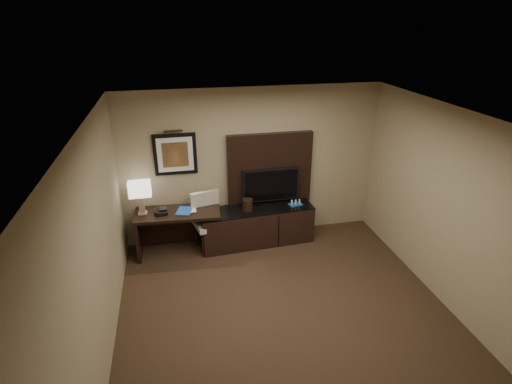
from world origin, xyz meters
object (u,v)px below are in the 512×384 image
object	(u,v)px
desk	(179,232)
desk_phone	(161,211)
tv	(271,185)
table_lamp	(141,197)
desk_chair	(210,223)
ice_bucket	(247,205)
credenza	(257,225)
minibar_tray	(296,203)

from	to	relation	value
desk	desk_phone	bearing A→B (deg)	-172.59
tv	table_lamp	distance (m)	2.21
desk_phone	desk_chair	bearing A→B (deg)	-7.71
desk_phone	table_lamp	bearing A→B (deg)	160.73
table_lamp	ice_bucket	bearing A→B (deg)	-3.01
desk	credenza	size ratio (longest dim) A/B	0.72
tv	minibar_tray	distance (m)	0.54
desk	desk_chair	xyz separation A→B (m)	(0.52, -0.05, 0.14)
desk_chair	table_lamp	xyz separation A→B (m)	(-1.08, 0.11, 0.54)
tv	desk_chair	xyz separation A→B (m)	(-1.13, -0.24, -0.50)
desk_chair	ice_bucket	bearing A→B (deg)	-10.50
minibar_tray	ice_bucket	bearing A→B (deg)	-178.75
ice_bucket	desk_phone	bearing A→B (deg)	179.40
desk	desk_phone	distance (m)	0.50
desk_phone	minibar_tray	size ratio (longest dim) A/B	0.89
tv	table_lamp	world-z (taller)	table_lamp
desk	table_lamp	world-z (taller)	table_lamp
desk	minibar_tray	xyz separation A→B (m)	(2.06, -0.01, 0.34)
desk	desk_chair	distance (m)	0.54
table_lamp	minibar_tray	world-z (taller)	table_lamp
ice_bucket	minibar_tray	xyz separation A→B (m)	(0.87, 0.02, -0.06)
tv	ice_bucket	distance (m)	0.57
credenza	desk_phone	bearing A→B (deg)	177.36
ice_bucket	minibar_tray	world-z (taller)	ice_bucket
desk_chair	table_lamp	bearing A→B (deg)	161.42
tv	ice_bucket	size ratio (longest dim) A/B	4.95
table_lamp	minibar_tray	size ratio (longest dim) A/B	2.60
table_lamp	credenza	bearing A→B (deg)	-1.83
tv	desk_phone	distance (m)	1.93
desk_chair	desk_phone	xyz separation A→B (m)	(-0.78, 0.04, 0.29)
desk	ice_bucket	distance (m)	1.25
ice_bucket	minibar_tray	distance (m)	0.87
credenza	minibar_tray	world-z (taller)	minibar_tray
tv	desk_chair	bearing A→B (deg)	-167.78
tv	minibar_tray	world-z (taller)	tv
desk_chair	table_lamp	size ratio (longest dim) A/B	1.70
table_lamp	desk_phone	bearing A→B (deg)	-14.37
desk	tv	size ratio (longest dim) A/B	1.41
tv	minibar_tray	size ratio (longest dim) A/B	4.27
desk_chair	minibar_tray	world-z (taller)	desk_chair
desk_phone	ice_bucket	world-z (taller)	ice_bucket
desk_phone	ice_bucket	bearing A→B (deg)	-5.50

